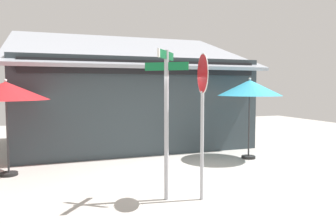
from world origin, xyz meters
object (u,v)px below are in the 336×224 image
patio_umbrella_crimson_left (6,91)px  patio_umbrella_teal_center (250,88)px  street_sign_post (166,109)px  stop_sign (202,97)px

patio_umbrella_crimson_left → patio_umbrella_teal_center: bearing=-3.2°
street_sign_post → patio_umbrella_crimson_left: bearing=136.1°
street_sign_post → patio_umbrella_teal_center: street_sign_post is taller
stop_sign → patio_umbrella_crimson_left: size_ratio=1.19×
street_sign_post → patio_umbrella_teal_center: bearing=35.6°
patio_umbrella_teal_center → stop_sign: bearing=-136.4°
patio_umbrella_crimson_left → patio_umbrella_teal_center: 7.01m
patio_umbrella_crimson_left → patio_umbrella_teal_center: (7.00, -0.39, 0.07)m
patio_umbrella_crimson_left → patio_umbrella_teal_center: patio_umbrella_teal_center is taller
street_sign_post → stop_sign: (0.68, -0.25, 0.22)m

